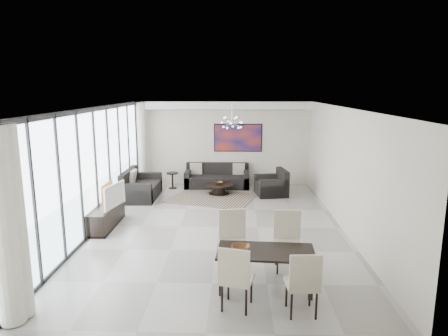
{
  "coord_description": "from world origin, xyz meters",
  "views": [
    {
      "loc": [
        0.39,
        -9.3,
        3.35
      ],
      "look_at": [
        0.1,
        1.14,
        1.25
      ],
      "focal_mm": 32.0,
      "sensor_mm": 36.0,
      "label": 1
    }
  ],
  "objects_px": {
    "coffee_table": "(219,188)",
    "sofa_main": "(217,179)",
    "tv_console": "(106,216)",
    "television": "(111,195)",
    "dining_table": "(266,256)"
  },
  "relations": [
    {
      "from": "sofa_main",
      "to": "television",
      "type": "height_order",
      "value": "television"
    },
    {
      "from": "sofa_main",
      "to": "dining_table",
      "type": "bearing_deg",
      "value": -80.93
    },
    {
      "from": "dining_table",
      "to": "sofa_main",
      "type": "bearing_deg",
      "value": 99.07
    },
    {
      "from": "coffee_table",
      "to": "tv_console",
      "type": "relative_size",
      "value": 0.55
    },
    {
      "from": "sofa_main",
      "to": "tv_console",
      "type": "xyz_separation_m",
      "value": [
        -2.55,
        -4.11,
        -0.0
      ]
    },
    {
      "from": "television",
      "to": "dining_table",
      "type": "xyz_separation_m",
      "value": [
        3.52,
        -2.94,
        -0.22
      ]
    },
    {
      "from": "tv_console",
      "to": "sofa_main",
      "type": "bearing_deg",
      "value": 58.18
    },
    {
      "from": "tv_console",
      "to": "television",
      "type": "relative_size",
      "value": 1.73
    },
    {
      "from": "television",
      "to": "coffee_table",
      "type": "bearing_deg",
      "value": -26.78
    },
    {
      "from": "dining_table",
      "to": "television",
      "type": "bearing_deg",
      "value": 140.09
    },
    {
      "from": "coffee_table",
      "to": "tv_console",
      "type": "bearing_deg",
      "value": -129.93
    },
    {
      "from": "coffee_table",
      "to": "tv_console",
      "type": "height_order",
      "value": "tv_console"
    },
    {
      "from": "coffee_table",
      "to": "sofa_main",
      "type": "height_order",
      "value": "sofa_main"
    },
    {
      "from": "television",
      "to": "dining_table",
      "type": "distance_m",
      "value": 4.59
    },
    {
      "from": "coffee_table",
      "to": "sofa_main",
      "type": "bearing_deg",
      "value": 96.11
    }
  ]
}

